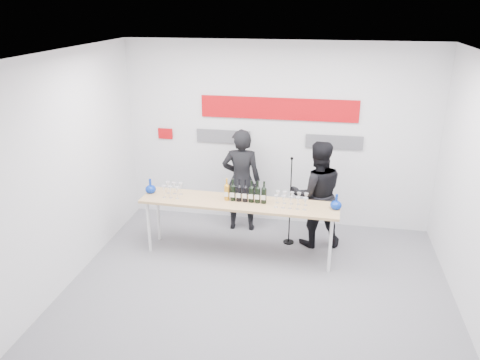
% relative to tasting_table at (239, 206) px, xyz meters
% --- Properties ---
extents(ground, '(5.00, 5.00, 0.00)m').
position_rel_tasting_table_xyz_m(ground, '(0.41, -0.72, -0.79)').
color(ground, slate).
rests_on(ground, ground).
extents(back_wall, '(5.00, 0.04, 3.00)m').
position_rel_tasting_table_xyz_m(back_wall, '(0.41, 1.28, 0.71)').
color(back_wall, silver).
rests_on(back_wall, ground).
extents(signage, '(3.38, 0.02, 0.79)m').
position_rel_tasting_table_xyz_m(signage, '(0.35, 1.25, 1.02)').
color(signage, '#AF070D').
rests_on(signage, back_wall).
extents(tasting_table, '(2.87, 0.67, 0.86)m').
position_rel_tasting_table_xyz_m(tasting_table, '(0.00, 0.00, 0.00)').
color(tasting_table, tan).
rests_on(tasting_table, ground).
extents(wine_bottles, '(0.62, 0.10, 0.33)m').
position_rel_tasting_table_xyz_m(wine_bottles, '(0.09, 0.02, 0.23)').
color(wine_bottles, '#BF7F19').
rests_on(wine_bottles, tasting_table).
extents(decanter_left, '(0.16, 0.16, 0.21)m').
position_rel_tasting_table_xyz_m(decanter_left, '(-1.36, 0.10, 0.17)').
color(decanter_left, '#082A96').
rests_on(decanter_left, tasting_table).
extents(decanter_right, '(0.16, 0.16, 0.21)m').
position_rel_tasting_table_xyz_m(decanter_right, '(1.37, 0.01, 0.17)').
color(decanter_right, '#082A96').
rests_on(decanter_right, tasting_table).
extents(glasses_left, '(0.27, 0.23, 0.18)m').
position_rel_tasting_table_xyz_m(glasses_left, '(-1.00, 0.03, 0.16)').
color(glasses_left, silver).
rests_on(glasses_left, tasting_table).
extents(glasses_right, '(0.47, 0.24, 0.18)m').
position_rel_tasting_table_xyz_m(glasses_right, '(0.75, -0.03, 0.16)').
color(glasses_right, silver).
rests_on(glasses_right, tasting_table).
extents(presenter_left, '(0.65, 0.46, 1.70)m').
position_rel_tasting_table_xyz_m(presenter_left, '(-0.12, 0.86, 0.06)').
color(presenter_left, black).
rests_on(presenter_left, ground).
extents(presenter_right, '(0.92, 0.79, 1.66)m').
position_rel_tasting_table_xyz_m(presenter_right, '(1.09, 0.55, 0.04)').
color(presenter_right, black).
rests_on(presenter_right, ground).
extents(mic_stand, '(0.17, 0.17, 1.42)m').
position_rel_tasting_table_xyz_m(mic_stand, '(0.70, 0.49, -0.36)').
color(mic_stand, black).
rests_on(mic_stand, ground).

